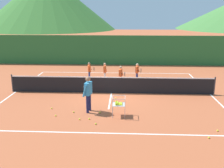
{
  "coord_description": "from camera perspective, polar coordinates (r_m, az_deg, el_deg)",
  "views": [
    {
      "loc": [
        0.77,
        -14.62,
        4.55
      ],
      "look_at": [
        0.1,
        -1.42,
        0.94
      ],
      "focal_mm": 41.88,
      "sensor_mm": 36.0,
      "label": 1
    }
  ],
  "objects": [
    {
      "name": "hill_1",
      "position": [
        78.14,
        -14.01,
        17.06
      ],
      "size": [
        37.98,
        37.98,
        15.06
      ],
      "primitive_type": "cone",
      "color": "#38702D",
      "rests_on": "ground"
    },
    {
      "name": "line_sideline_east",
      "position": [
        16.09,
        20.69,
        -2.14
      ],
      "size": [
        0.08,
        10.62,
        0.01
      ],
      "primitive_type": "cube",
      "color": "white",
      "rests_on": "ground"
    },
    {
      "name": "tennis_ball_6",
      "position": [
        10.62,
        20.39,
        -10.92
      ],
      "size": [
        0.07,
        0.07,
        0.07
      ],
      "primitive_type": "sphere",
      "color": "yellow",
      "rests_on": "ground"
    },
    {
      "name": "student_1",
      "position": [
        17.84,
        -1.57,
        3.03
      ],
      "size": [
        0.23,
        0.5,
        1.27
      ],
      "color": "silver",
      "rests_on": "ground"
    },
    {
      "name": "windscreen_fence",
      "position": [
        23.51,
        1.0,
        7.38
      ],
      "size": [
        25.16,
        0.08,
        2.63
      ],
      "primitive_type": "cube",
      "color": "#286B33",
      "rests_on": "ground"
    },
    {
      "name": "tennis_ball_10",
      "position": [
        11.66,
        -5.0,
        -7.56
      ],
      "size": [
        0.07,
        0.07,
        0.07
      ],
      "primitive_type": "sphere",
      "color": "yellow",
      "rests_on": "ground"
    },
    {
      "name": "tennis_ball_2",
      "position": [
        14.29,
        0.83,
        -3.13
      ],
      "size": [
        0.07,
        0.07,
        0.07
      ],
      "primitive_type": "sphere",
      "color": "yellow",
      "rests_on": "ground"
    },
    {
      "name": "tennis_ball_3",
      "position": [
        12.51,
        -8.37,
        -6.05
      ],
      "size": [
        0.07,
        0.07,
        0.07
      ],
      "primitive_type": "sphere",
      "color": "yellow",
      "rests_on": "ground"
    },
    {
      "name": "student_2",
      "position": [
        16.68,
        1.93,
        2.22
      ],
      "size": [
        0.41,
        0.66,
        1.3
      ],
      "color": "silver",
      "rests_on": "ground"
    },
    {
      "name": "ball_cart",
      "position": [
        11.82,
        1.41,
        -4.28
      ],
      "size": [
        0.58,
        0.58,
        0.9
      ],
      "color": "#B7B7BC",
      "rests_on": "ground"
    },
    {
      "name": "tennis_ball_9",
      "position": [
        11.66,
        -7.09,
        -7.63
      ],
      "size": [
        0.07,
        0.07,
        0.07
      ],
      "primitive_type": "sphere",
      "color": "yellow",
      "rests_on": "ground"
    },
    {
      "name": "tennis_net",
      "position": [
        15.19,
        -0.11,
        -0.17
      ],
      "size": [
        11.87,
        0.08,
        1.05
      ],
      "color": "#333338",
      "rests_on": "ground"
    },
    {
      "name": "line_service_center",
      "position": [
        15.33,
        -0.11,
        -1.96
      ],
      "size": [
        0.08,
        5.36,
        0.01
      ],
      "primitive_type": "cube",
      "color": "white",
      "rests_on": "ground"
    },
    {
      "name": "student_3",
      "position": [
        17.83,
        5.54,
        2.92
      ],
      "size": [
        0.41,
        0.66,
        1.25
      ],
      "color": "navy",
      "rests_on": "ground"
    },
    {
      "name": "tennis_ball_1",
      "position": [
        12.34,
        -2.65,
        -6.19
      ],
      "size": [
        0.07,
        0.07,
        0.07
      ],
      "primitive_type": "sphere",
      "color": "yellow",
      "rests_on": "ground"
    },
    {
      "name": "line_sideline_west",
      "position": [
        16.63,
        -20.21,
        -1.55
      ],
      "size": [
        0.08,
        10.62,
        0.01
      ],
      "primitive_type": "cube",
      "color": "white",
      "rests_on": "ground"
    },
    {
      "name": "tennis_ball_5",
      "position": [
        13.16,
        -13.05,
        -5.19
      ],
      "size": [
        0.07,
        0.07,
        0.07
      ],
      "primitive_type": "sphere",
      "color": "yellow",
      "rests_on": "ground"
    },
    {
      "name": "line_baseline_near",
      "position": [
        10.39,
        -1.68,
        -10.67
      ],
      "size": [
        11.44,
        0.08,
        0.01
      ],
      "primitive_type": "cube",
      "color": "white",
      "rests_on": "ground"
    },
    {
      "name": "line_baseline_far",
      "position": [
        20.46,
        0.67,
        2.45
      ],
      "size": [
        11.44,
        0.08,
        0.01
      ],
      "primitive_type": "cube",
      "color": "white",
      "rests_on": "ground"
    },
    {
      "name": "student_0",
      "position": [
        18.15,
        -4.95,
        3.17
      ],
      "size": [
        0.53,
        0.54,
        1.25
      ],
      "color": "navy",
      "rests_on": "ground"
    },
    {
      "name": "ground_plane",
      "position": [
        15.33,
        -0.11,
        -1.97
      ],
      "size": [
        120.0,
        120.0,
        0.0
      ],
      "primitive_type": "plane",
      "color": "#B25633"
    },
    {
      "name": "instructor",
      "position": [
        12.24,
        -5.23,
        -1.5
      ],
      "size": [
        0.44,
        0.82,
        1.71
      ],
      "color": "#191E4C",
      "rests_on": "ground"
    },
    {
      "name": "tennis_ball_4",
      "position": [
        13.91,
        -5.46,
        -3.73
      ],
      "size": [
        0.07,
        0.07,
        0.07
      ],
      "primitive_type": "sphere",
      "color": "yellow",
      "rests_on": "ground"
    },
    {
      "name": "tennis_ball_7",
      "position": [
        11.14,
        -3.57,
        -8.66
      ],
      "size": [
        0.07,
        0.07,
        0.07
      ],
      "primitive_type": "sphere",
      "color": "yellow",
      "rests_on": "ground"
    },
    {
      "name": "tennis_ball_0",
      "position": [
        11.33,
        22.05,
        -9.41
      ],
      "size": [
        0.07,
        0.07,
        0.07
      ],
      "primitive_type": "sphere",
      "color": "yellow",
      "rests_on": "ground"
    },
    {
      "name": "tennis_ball_8",
      "position": [
        12.23,
        -12.19,
        -6.75
      ],
      "size": [
        0.07,
        0.07,
        0.07
      ],
      "primitive_type": "sphere",
      "color": "yellow",
      "rests_on": "ground"
    }
  ]
}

